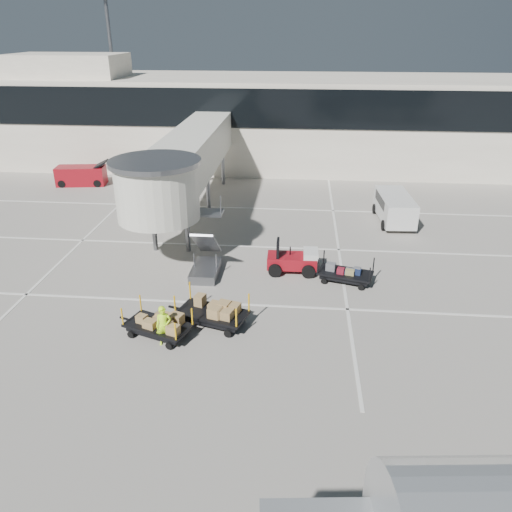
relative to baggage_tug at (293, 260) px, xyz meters
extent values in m
plane|color=#A29B91|center=(-3.31, -5.87, -0.65)|extent=(140.00, 140.00, 0.00)
cube|color=silver|center=(-3.31, -3.87, -0.64)|extent=(40.00, 0.15, 0.02)
cube|color=silver|center=(-3.31, 3.13, -0.64)|extent=(40.00, 0.15, 0.02)
cube|color=silver|center=(-3.31, 10.13, -0.64)|extent=(40.00, 0.15, 0.02)
cube|color=silver|center=(2.69, 4.13, -0.64)|extent=(0.15, 30.00, 0.02)
cube|color=silver|center=(-13.31, 4.13, -0.64)|extent=(0.15, 30.00, 0.02)
cube|color=silver|center=(-3.31, 24.13, 3.35)|extent=(64.00, 12.00, 8.00)
cube|color=black|center=(-3.31, 18.08, 5.35)|extent=(64.00, 0.12, 3.20)
cube|color=silver|center=(-21.31, 22.13, 8.35)|extent=(10.00, 6.00, 2.00)
cylinder|color=slate|center=(-19.31, 28.13, 6.85)|extent=(0.36, 0.36, 15.00)
cube|color=beige|center=(-7.31, 9.13, 3.65)|extent=(3.00, 18.00, 2.80)
cylinder|color=beige|center=(-7.31, 0.13, 3.65)|extent=(4.40, 4.40, 3.00)
cylinder|color=slate|center=(-7.31, 0.13, 5.25)|extent=(4.80, 4.80, 0.25)
cylinder|color=slate|center=(-8.31, 2.13, 0.80)|extent=(0.28, 0.28, 2.90)
cylinder|color=slate|center=(-6.31, 2.13, 0.80)|extent=(0.28, 0.28, 2.90)
cylinder|color=slate|center=(-8.31, 9.13, 0.80)|extent=(0.28, 0.28, 2.90)
cylinder|color=slate|center=(-6.31, 9.13, 0.80)|extent=(0.28, 0.28, 2.90)
cylinder|color=slate|center=(-8.31, 16.13, 0.80)|extent=(0.28, 0.28, 2.90)
cylinder|color=slate|center=(-6.31, 16.13, 0.80)|extent=(0.28, 0.28, 2.90)
cube|color=slate|center=(-4.71, -0.87, -0.40)|extent=(1.40, 2.60, 0.50)
cube|color=slate|center=(-4.71, -0.27, 0.95)|extent=(1.20, 2.60, 2.06)
cube|color=slate|center=(-4.71, 1.13, 2.20)|extent=(1.40, 1.20, 0.12)
cube|color=maroon|center=(-0.08, 0.00, -0.04)|extent=(2.70, 1.32, 0.67)
cube|color=silver|center=(0.93, 0.01, 0.41)|extent=(0.80, 1.24, 0.39)
cube|color=black|center=(-0.86, -0.01, 0.63)|extent=(0.15, 1.12, 1.01)
cylinder|color=black|center=(-0.96, -0.74, -0.29)|extent=(0.72, 0.29, 0.71)
cylinder|color=black|center=(-0.98, 0.71, -0.29)|extent=(0.72, 0.29, 0.71)
cylinder|color=black|center=(0.83, -0.71, -0.29)|extent=(0.72, 0.29, 0.71)
cylinder|color=black|center=(0.81, 0.74, -0.29)|extent=(0.72, 0.29, 0.71)
cube|color=black|center=(2.75, -1.00, -0.14)|extent=(3.04, 2.09, 0.11)
cube|color=black|center=(2.75, -1.00, -0.31)|extent=(2.72, 1.81, 0.23)
cube|color=black|center=(1.10, -0.54, -0.28)|extent=(0.64, 0.25, 0.07)
cylinder|color=black|center=(1.65, -1.34, -0.49)|extent=(0.34, 0.21, 0.31)
cylinder|color=black|center=(1.98, -0.14, -0.49)|extent=(0.34, 0.21, 0.31)
cylinder|color=black|center=(3.51, -1.87, -0.49)|extent=(0.34, 0.21, 0.31)
cylinder|color=black|center=(3.85, -0.67, -0.49)|extent=(0.34, 0.21, 0.31)
cylinder|color=black|center=(1.30, -1.24, 0.27)|extent=(0.06, 0.06, 0.83)
cylinder|color=black|center=(1.64, -0.04, 0.27)|extent=(0.06, 0.06, 0.83)
cylinder|color=black|center=(3.86, -1.96, 0.27)|extent=(0.06, 0.06, 0.83)
cylinder|color=black|center=(4.20, -0.76, 0.27)|extent=(0.06, 0.06, 0.83)
cube|color=olive|center=(2.21, -0.60, 0.08)|extent=(0.44, 0.36, 0.33)
cube|color=maroon|center=(1.95, -1.04, 0.11)|extent=(0.54, 0.44, 0.39)
cube|color=#56575C|center=(2.27, -0.86, 0.09)|extent=(0.57, 0.47, 0.36)
cube|color=#56575C|center=(2.09, -1.20, 0.11)|extent=(0.58, 0.48, 0.38)
cube|color=maroon|center=(3.56, -1.48, 0.09)|extent=(0.58, 0.49, 0.36)
cube|color=maroon|center=(2.23, -1.18, 0.08)|extent=(0.48, 0.35, 0.33)
cube|color=olive|center=(2.24, -1.03, 0.11)|extent=(0.44, 0.35, 0.39)
cube|color=black|center=(-3.50, -5.69, -0.08)|extent=(3.42, 2.38, 0.12)
cube|color=black|center=(-3.50, -5.69, -0.27)|extent=(3.05, 2.06, 0.26)
cube|color=black|center=(-5.33, -5.14, -0.24)|extent=(0.72, 0.29, 0.08)
cylinder|color=black|center=(-4.74, -6.05, -0.47)|extent=(0.38, 0.24, 0.35)
cylinder|color=black|center=(-4.34, -4.71, -0.47)|extent=(0.38, 0.24, 0.35)
cylinder|color=black|center=(-2.66, -6.67, -0.47)|extent=(0.38, 0.24, 0.35)
cylinder|color=black|center=(-2.26, -5.33, -0.47)|extent=(0.38, 0.24, 0.35)
cylinder|color=#F5AE0C|center=(-5.13, -5.93, 0.38)|extent=(0.07, 0.07, 0.93)
cylinder|color=#F5AE0C|center=(-4.73, -4.60, 0.38)|extent=(0.07, 0.07, 0.93)
cylinder|color=#F5AE0C|center=(-2.27, -6.79, 0.38)|extent=(0.07, 0.07, 0.93)
cylinder|color=#F5AE0C|center=(-1.87, -5.45, 0.38)|extent=(0.07, 0.07, 0.93)
cube|color=#A07F4D|center=(-4.50, -5.57, 0.26)|extent=(0.72, 0.57, 0.55)
cube|color=#A07F4D|center=(-3.13, -6.26, 0.18)|extent=(0.74, 0.59, 0.39)
cube|color=#A07F4D|center=(-3.82, -5.53, 0.24)|extent=(0.73, 0.70, 0.51)
cube|color=#A07F4D|center=(-4.10, -5.09, 0.20)|extent=(0.60, 0.51, 0.44)
cube|color=#A07F4D|center=(-2.79, -5.48, 0.21)|extent=(0.67, 0.63, 0.46)
cube|color=#A07F4D|center=(-4.12, -5.83, 0.25)|extent=(0.62, 0.67, 0.53)
cube|color=#A07F4D|center=(-3.87, -5.45, 0.21)|extent=(0.70, 0.57, 0.46)
cube|color=black|center=(-5.69, -6.84, -0.13)|extent=(3.15, 2.31, 0.11)
cube|color=black|center=(-5.69, -6.84, -0.30)|extent=(2.81, 2.01, 0.24)
cube|color=black|center=(-7.33, -6.24, -0.27)|extent=(0.65, 0.30, 0.08)
cylinder|color=black|center=(-6.84, -7.10, -0.49)|extent=(0.35, 0.23, 0.32)
cylinder|color=black|center=(-6.40, -5.90, -0.49)|extent=(0.35, 0.23, 0.32)
cylinder|color=black|center=(-4.98, -7.78, -0.49)|extent=(0.35, 0.23, 0.32)
cylinder|color=black|center=(-4.54, -6.59, -0.49)|extent=(0.35, 0.23, 0.32)
cylinder|color=#F5AE0C|center=(-7.19, -6.97, 0.29)|extent=(0.07, 0.07, 0.85)
cylinder|color=#F5AE0C|center=(-6.75, -5.77, 0.29)|extent=(0.07, 0.07, 0.85)
cylinder|color=#F5AE0C|center=(-4.63, -7.91, 0.29)|extent=(0.07, 0.07, 0.85)
cylinder|color=#F5AE0C|center=(-4.19, -6.71, 0.29)|extent=(0.07, 0.07, 0.85)
cube|color=#A07F4D|center=(-6.57, -6.45, 0.11)|extent=(0.57, 0.61, 0.37)
cube|color=#A07F4D|center=(-4.87, -6.90, 0.12)|extent=(0.56, 0.50, 0.40)
cube|color=#A07F4D|center=(-5.11, -6.83, 0.15)|extent=(0.66, 0.53, 0.45)
cube|color=#A07F4D|center=(-5.32, -7.14, 0.12)|extent=(0.53, 0.61, 0.39)
cube|color=#A07F4D|center=(-5.42, -6.84, 0.13)|extent=(0.73, 0.66, 0.40)
cube|color=#A07F4D|center=(-5.06, -6.63, 0.10)|extent=(0.71, 0.61, 0.35)
cube|color=#A07F4D|center=(-5.06, -7.56, 0.12)|extent=(0.54, 0.47, 0.39)
cube|color=#A07F4D|center=(-5.11, -6.71, 0.17)|extent=(0.62, 0.65, 0.48)
imported|color=#BFFF1A|center=(-5.26, -7.41, 0.25)|extent=(0.75, 0.61, 1.80)
cube|color=silver|center=(6.69, 8.28, 0.42)|extent=(2.26, 5.00, 1.58)
cube|color=silver|center=(6.57, 10.48, 0.12)|extent=(1.92, 0.67, 0.92)
cube|color=black|center=(6.68, 8.49, 0.83)|extent=(2.18, 3.17, 0.63)
cylinder|color=black|center=(5.81, 6.60, -0.30)|extent=(0.28, 0.71, 0.69)
cylinder|color=black|center=(7.75, 6.71, -0.30)|extent=(0.28, 0.71, 0.69)
cylinder|color=black|center=(5.63, 9.86, -0.30)|extent=(0.28, 0.71, 0.69)
cylinder|color=black|center=(7.57, 9.97, -0.30)|extent=(0.28, 0.71, 0.69)
cube|color=maroon|center=(-18.23, 14.86, 0.13)|extent=(4.17, 2.20, 1.57)
cube|color=black|center=(-16.47, 15.10, 1.13)|extent=(1.19, 1.59, 0.56)
cylinder|color=black|center=(-19.58, 13.93, -0.34)|extent=(0.66, 0.35, 0.63)
cylinder|color=black|center=(-19.78, 15.38, -0.34)|extent=(0.66, 0.35, 0.63)
cylinder|color=black|center=(-16.68, 14.33, -0.34)|extent=(0.66, 0.35, 0.63)
cylinder|color=black|center=(-16.88, 15.78, -0.34)|extent=(0.66, 0.35, 0.63)
camera|label=1|loc=(0.19, -24.67, 11.65)|focal=35.00mm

